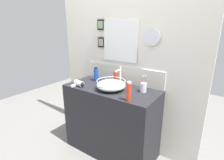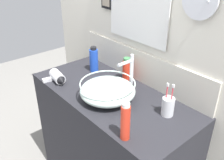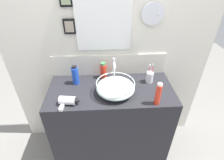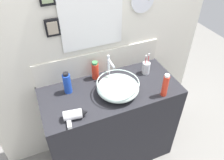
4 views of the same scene
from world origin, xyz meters
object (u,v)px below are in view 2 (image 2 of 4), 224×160
(faucet, at_px, (130,70))
(toothbrush_cup, at_px, (168,106))
(lotion_bottle, at_px, (94,60))
(soap_dispenser, at_px, (127,70))
(shampoo_bottle, at_px, (125,122))
(hair_drier, at_px, (58,78))
(glass_bowl_sink, at_px, (108,90))

(faucet, relative_size, toothbrush_cup, 1.21)
(faucet, relative_size, lotion_bottle, 1.26)
(faucet, height_order, lotion_bottle, faucet)
(soap_dispenser, bearing_deg, faucet, -34.93)
(shampoo_bottle, bearing_deg, toothbrush_cup, 88.02)
(lotion_bottle, bearing_deg, hair_drier, -94.76)
(glass_bowl_sink, distance_m, soap_dispenser, 0.27)
(faucet, xyz_separation_m, soap_dispenser, (-0.10, 0.07, -0.06))
(hair_drier, xyz_separation_m, lotion_bottle, (0.02, 0.29, 0.06))
(glass_bowl_sink, xyz_separation_m, faucet, (0.00, 0.18, 0.08))
(lotion_bottle, bearing_deg, shampoo_bottle, -25.47)
(hair_drier, distance_m, lotion_bottle, 0.30)
(hair_drier, height_order, toothbrush_cup, toothbrush_cup)
(faucet, bearing_deg, glass_bowl_sink, -90.00)
(glass_bowl_sink, relative_size, faucet, 1.41)
(faucet, relative_size, hair_drier, 1.32)
(toothbrush_cup, xyz_separation_m, soap_dispenser, (-0.44, 0.10, 0.03))
(shampoo_bottle, bearing_deg, hair_drier, 177.12)
(soap_dispenser, relative_size, lotion_bottle, 0.89)
(glass_bowl_sink, xyz_separation_m, lotion_bottle, (-0.36, 0.17, 0.03))
(glass_bowl_sink, bearing_deg, lotion_bottle, 155.15)
(glass_bowl_sink, xyz_separation_m, toothbrush_cup, (0.34, 0.15, -0.00))
(hair_drier, bearing_deg, shampoo_bottle, -2.88)
(shampoo_bottle, bearing_deg, faucet, 133.65)
(hair_drier, bearing_deg, toothbrush_cup, 20.64)
(soap_dispenser, bearing_deg, lotion_bottle, -162.18)
(faucet, xyz_separation_m, toothbrush_cup, (0.34, -0.03, -0.08))
(hair_drier, distance_m, shampoo_bottle, 0.72)
(hair_drier, bearing_deg, glass_bowl_sink, 17.85)
(glass_bowl_sink, distance_m, toothbrush_cup, 0.37)
(glass_bowl_sink, xyz_separation_m, hair_drier, (-0.39, -0.12, -0.03))
(shampoo_bottle, bearing_deg, glass_bowl_sink, 153.85)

